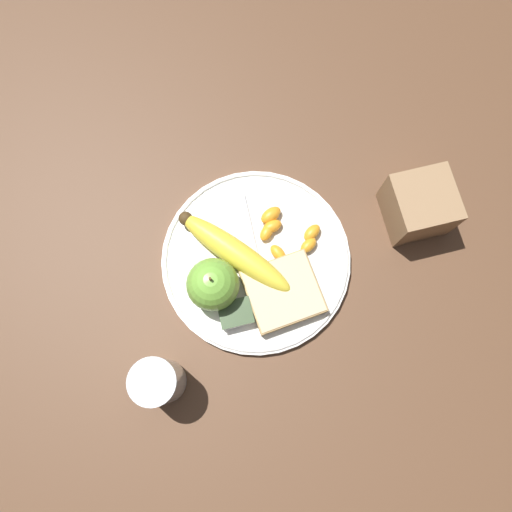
% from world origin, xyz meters
% --- Properties ---
extents(ground_plane, '(3.00, 3.00, 0.00)m').
position_xyz_m(ground_plane, '(0.00, 0.00, 0.00)').
color(ground_plane, brown).
extents(plate, '(0.29, 0.29, 0.01)m').
position_xyz_m(plate, '(0.00, 0.00, 0.01)').
color(plate, silver).
rests_on(plate, ground_plane).
extents(juice_glass, '(0.06, 0.06, 0.10)m').
position_xyz_m(juice_glass, '(0.17, 0.14, 0.05)').
color(juice_glass, silver).
rests_on(juice_glass, ground_plane).
extents(apple, '(0.08, 0.08, 0.09)m').
position_xyz_m(apple, '(0.07, 0.03, 0.05)').
color(apple, '#72B23D').
rests_on(apple, plate).
extents(banana, '(0.16, 0.18, 0.04)m').
position_xyz_m(banana, '(0.03, -0.01, 0.03)').
color(banana, yellow).
rests_on(banana, plate).
extents(bread_slice, '(0.11, 0.11, 0.02)m').
position_xyz_m(bread_slice, '(-0.03, 0.06, 0.02)').
color(bread_slice, '#AB8751').
rests_on(bread_slice, plate).
extents(fork, '(0.03, 0.17, 0.00)m').
position_xyz_m(fork, '(-0.00, -0.01, 0.01)').
color(fork, silver).
rests_on(fork, plate).
extents(jam_packet, '(0.05, 0.04, 0.02)m').
position_xyz_m(jam_packet, '(0.05, 0.08, 0.02)').
color(jam_packet, white).
rests_on(jam_packet, plate).
extents(orange_segment_0, '(0.03, 0.03, 0.02)m').
position_xyz_m(orange_segment_0, '(-0.03, 0.00, 0.02)').
color(orange_segment_0, orange).
rests_on(orange_segment_0, plate).
extents(orange_segment_1, '(0.04, 0.03, 0.02)m').
position_xyz_m(orange_segment_1, '(-0.04, -0.06, 0.02)').
color(orange_segment_1, orange).
rests_on(orange_segment_1, plate).
extents(orange_segment_2, '(0.03, 0.02, 0.02)m').
position_xyz_m(orange_segment_2, '(-0.04, -0.04, 0.02)').
color(orange_segment_2, orange).
rests_on(orange_segment_2, plate).
extents(orange_segment_3, '(0.03, 0.03, 0.02)m').
position_xyz_m(orange_segment_3, '(-0.03, -0.04, 0.02)').
color(orange_segment_3, orange).
rests_on(orange_segment_3, plate).
extents(orange_segment_4, '(0.03, 0.03, 0.02)m').
position_xyz_m(orange_segment_4, '(-0.08, 0.00, 0.02)').
color(orange_segment_4, orange).
rests_on(orange_segment_4, plate).
extents(orange_segment_5, '(0.04, 0.03, 0.02)m').
position_xyz_m(orange_segment_5, '(-0.09, -0.02, 0.02)').
color(orange_segment_5, orange).
rests_on(orange_segment_5, plate).
extents(condiment_caddy, '(0.09, 0.09, 0.08)m').
position_xyz_m(condiment_caddy, '(-0.26, -0.02, 0.04)').
color(condiment_caddy, '#93704C').
rests_on(condiment_caddy, ground_plane).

